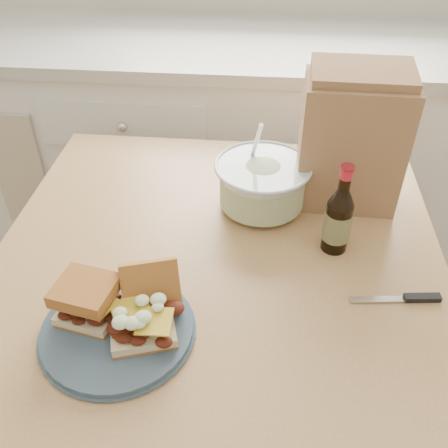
# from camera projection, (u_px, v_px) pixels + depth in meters

# --- Properties ---
(cabinet_run) EXTENTS (2.50, 0.64, 0.94)m
(cabinet_run) POSITION_uv_depth(u_px,v_px,m) (272.00, 157.00, 2.00)
(cabinet_run) COLOR white
(cabinet_run) RESTS_ON ground
(dining_table) EXTENTS (0.97, 0.97, 0.80)m
(dining_table) POSITION_uv_depth(u_px,v_px,m) (218.00, 291.00, 1.15)
(dining_table) COLOR tan
(dining_table) RESTS_ON ground
(plate) EXTENTS (0.27, 0.27, 0.02)m
(plate) POSITION_uv_depth(u_px,v_px,m) (118.00, 330.00, 0.90)
(plate) COLOR #3D5363
(plate) RESTS_ON dining_table
(sandwich_left) EXTENTS (0.12, 0.11, 0.08)m
(sandwich_left) POSITION_uv_depth(u_px,v_px,m) (87.00, 300.00, 0.89)
(sandwich_left) COLOR beige
(sandwich_left) RESTS_ON plate
(sandwich_right) EXTENTS (0.14, 0.18, 0.10)m
(sandwich_right) POSITION_uv_depth(u_px,v_px,m) (145.00, 309.00, 0.88)
(sandwich_right) COLOR beige
(sandwich_right) RESTS_ON plate
(coleslaw_bowl) EXTENTS (0.22, 0.22, 0.22)m
(coleslaw_bowl) POSITION_uv_depth(u_px,v_px,m) (262.00, 186.00, 1.17)
(coleslaw_bowl) COLOR silver
(coleslaw_bowl) RESTS_ON dining_table
(beer_bottle) EXTENTS (0.06, 0.06, 0.21)m
(beer_bottle) POSITION_uv_depth(u_px,v_px,m) (338.00, 219.00, 1.04)
(beer_bottle) COLOR black
(beer_bottle) RESTS_ON dining_table
(knife) EXTENTS (0.18, 0.04, 0.01)m
(knife) POSITION_uv_depth(u_px,v_px,m) (411.00, 298.00, 0.96)
(knife) COLOR silver
(knife) RESTS_ON dining_table
(paper_bag) EXTENTS (0.24, 0.16, 0.30)m
(paper_bag) POSITION_uv_depth(u_px,v_px,m) (351.00, 143.00, 1.14)
(paper_bag) COLOR #9B724B
(paper_bag) RESTS_ON dining_table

